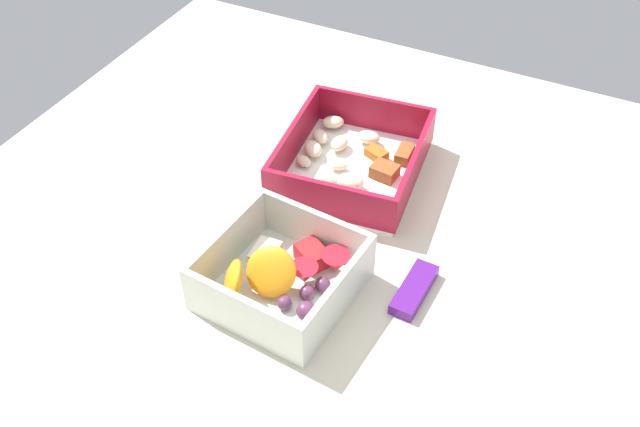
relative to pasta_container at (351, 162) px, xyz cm
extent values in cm
cube|color=beige|center=(10.72, -0.04, -2.60)|extent=(80.00, 80.00, 2.00)
cube|color=white|center=(0.02, 0.20, -1.30)|extent=(18.97, 16.91, 0.60)
cube|color=maroon|center=(-8.30, -0.77, 1.27)|extent=(2.33, 14.97, 4.54)
cube|color=maroon|center=(8.34, 1.17, 1.27)|extent=(2.33, 14.97, 4.54)
cube|color=maroon|center=(-0.81, 7.36, 1.27)|extent=(16.11, 2.46, 4.54)
cube|color=maroon|center=(0.85, -6.95, 1.27)|extent=(16.11, 2.46, 4.54)
ellipsoid|color=beige|center=(-6.11, -5.17, -0.06)|extent=(3.08, 3.28, 1.34)
ellipsoid|color=beige|center=(6.93, -4.45, -0.22)|extent=(2.40, 2.70, 1.12)
ellipsoid|color=beige|center=(-2.64, -2.67, -0.07)|extent=(2.72, 1.94, 1.33)
ellipsoid|color=beige|center=(-0.26, -4.98, 0.00)|extent=(3.41, 3.43, 1.42)
ellipsoid|color=beige|center=(-5.26, 0.32, -0.05)|extent=(2.24, 2.94, 1.36)
ellipsoid|color=beige|center=(5.81, 1.90, -0.15)|extent=(2.08, 2.67, 1.21)
ellipsoid|color=beige|center=(3.12, 1.44, 0.04)|extent=(2.20, 3.06, 1.49)
ellipsoid|color=beige|center=(0.85, -1.16, -0.27)|extent=(1.97, 2.39, 1.04)
ellipsoid|color=beige|center=(6.48, -1.01, -0.02)|extent=(3.34, 3.37, 1.40)
ellipsoid|color=beige|center=(3.50, -1.17, -0.21)|extent=(1.99, 2.52, 1.13)
ellipsoid|color=beige|center=(1.97, -5.09, -0.28)|extent=(2.17, 2.48, 1.03)
ellipsoid|color=beige|center=(-2.91, -5.33, -0.12)|extent=(3.01, 3.02, 1.26)
cube|color=#AD5B1E|center=(-3.22, 1.86, -0.45)|extent=(2.44, 2.96, 1.11)
cube|color=brown|center=(-0.46, 4.00, -0.26)|extent=(2.61, 3.12, 1.49)
cube|color=brown|center=(-4.50, 4.85, -0.35)|extent=(3.18, 1.88, 1.31)
cube|color=#387A33|center=(-2.98, -3.07, -0.90)|extent=(0.60, 0.40, 0.20)
cube|color=#387A33|center=(-4.98, -3.79, -0.90)|extent=(0.60, 0.40, 0.20)
cube|color=#387A33|center=(3.47, 1.23, -0.90)|extent=(0.60, 0.40, 0.20)
cube|color=#387A33|center=(-2.94, -3.08, -0.90)|extent=(0.60, 0.40, 0.20)
cube|color=silver|center=(19.40, 1.52, -1.30)|extent=(14.42, 14.36, 0.60)
cube|color=silver|center=(13.07, 2.07, 1.45)|extent=(1.75, 13.26, 4.90)
cube|color=silver|center=(25.74, 0.97, 1.45)|extent=(1.75, 13.26, 4.90)
cube|color=silver|center=(19.95, 7.83, 1.45)|extent=(12.12, 1.65, 4.90)
cube|color=silver|center=(18.85, -4.78, 1.45)|extent=(12.12, 1.65, 4.90)
ellipsoid|color=orange|center=(19.97, 0.75, 1.39)|extent=(5.02, 5.50, 4.59)
ellipsoid|color=orange|center=(22.72, -1.83, 1.42)|extent=(5.28, 4.72, 4.64)
cube|color=#F4EACC|center=(17.17, -1.54, -0.04)|extent=(3.31, 2.55, 1.91)
cube|color=red|center=(15.13, 2.63, -0.03)|extent=(3.72, 4.01, 1.94)
sphere|color=#562D4C|center=(19.53, 4.35, -0.23)|extent=(1.53, 1.53, 1.53)
sphere|color=#562D4C|center=(17.99, 5.24, -0.22)|extent=(1.56, 1.56, 1.56)
sphere|color=#562D4C|center=(21.59, 2.99, -0.30)|extent=(1.40, 1.40, 1.40)
sphere|color=#562D4C|center=(21.68, 5.34, -0.06)|extent=(1.89, 1.89, 1.89)
cone|color=red|center=(17.87, 3.19, 0.10)|extent=(2.76, 2.76, 2.20)
cone|color=red|center=(15.20, 5.29, 0.17)|extent=(2.93, 2.93, 2.34)
sphere|color=navy|center=(23.79, 4.88, -0.47)|extent=(1.06, 1.06, 1.06)
sphere|color=navy|center=(24.04, 2.87, -0.51)|extent=(0.99, 0.99, 0.99)
sphere|color=navy|center=(25.21, 6.33, -0.44)|extent=(1.12, 1.12, 1.12)
cube|color=#51197A|center=(14.02, 13.17, -1.00)|extent=(7.09, 2.68, 1.20)
camera|label=1|loc=(59.62, 25.48, 52.51)|focal=40.82mm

